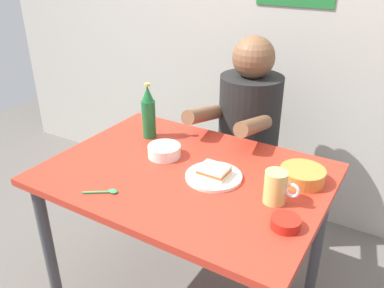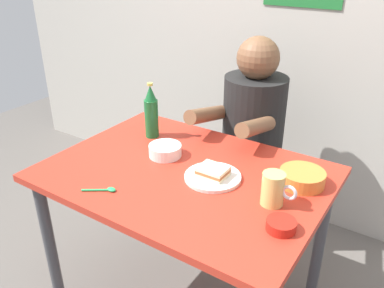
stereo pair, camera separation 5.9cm
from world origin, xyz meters
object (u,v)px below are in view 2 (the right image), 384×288
Objects in this scene: beer_mug at (274,189)px; plate_orange at (213,177)px; person_seated at (252,116)px; beer_bottle at (151,113)px; sambal_bowl_red at (281,225)px; stool at (248,184)px; dining_table at (185,191)px; sandwich at (213,171)px.

plate_orange is at bearing 173.09° from beer_mug.
person_seated is at bearing 121.11° from beer_mug.
beer_bottle is 0.85m from sambal_bowl_red.
stool is 0.88m from beer_mug.
dining_table is 5.00× the size of plate_orange.
dining_table is 0.42m from beer_bottle.
person_seated is at bearing 54.24° from beer_bottle.
sandwich reaches higher than plate_orange.
sandwich is at bearing -78.53° from stool.
beer_mug is at bearing -16.47° from beer_bottle.
plate_orange is 2.29× the size of sambal_bowl_red.
stool is at bearing 121.22° from sambal_bowl_red.
plate_orange is 0.02m from sandwich.
beer_bottle is (-0.31, -0.43, 0.09)m from person_seated.
person_seated is at bearing 101.67° from sandwich.
sandwich is at bearing -78.33° from person_seated.
dining_table is at bearing -30.53° from beer_bottle.
person_seated reaches higher than stool.
stool is 1.72× the size of beer_bottle.
dining_table is 0.49m from sambal_bowl_red.
stool is 0.42m from person_seated.
plate_orange reaches higher than stool.
sandwich is (-0.00, -0.00, 0.02)m from plate_orange.
beer_mug is (0.26, -0.03, 0.03)m from sandwich.
sambal_bowl_red is (0.46, -0.14, 0.11)m from dining_table.
sambal_bowl_red is at bearing -16.53° from dining_table.
plate_orange reaches higher than dining_table.
beer_bottle reaches higher than sambal_bowl_red.
sambal_bowl_red is (0.78, -0.32, -0.10)m from beer_bottle.
plate_orange is (0.12, 0.01, 0.10)m from dining_table.
beer_bottle is (-0.32, 0.19, 0.21)m from dining_table.
stool is 4.69× the size of sambal_bowl_red.
dining_table is at bearing 163.47° from sambal_bowl_red.
sandwich is 0.37m from sambal_bowl_red.
person_seated is 3.27× the size of plate_orange.
person_seated is at bearing -90.00° from stool.
stool is 3.57× the size of beer_mug.
plate_orange is 2.00× the size of sandwich.
person_seated is 0.62m from plate_orange.
plate_orange is 0.37m from sambal_bowl_red.
sandwich is at bearing 156.37° from sambal_bowl_red.
plate_orange is at bearing -21.77° from beer_bottle.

